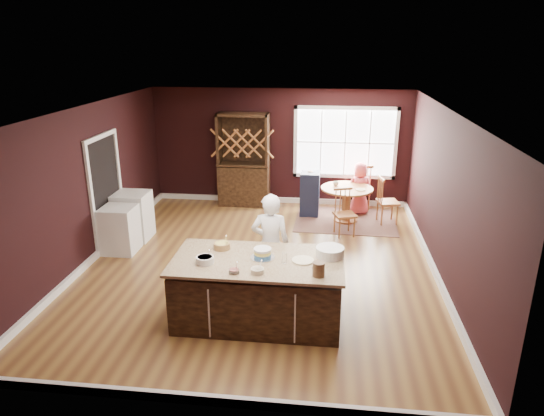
# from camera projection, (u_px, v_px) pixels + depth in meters

# --- Properties ---
(room_shell) EXTENTS (7.00, 7.00, 7.00)m
(room_shell) POSITION_uv_depth(u_px,v_px,m) (259.00, 191.00, 8.06)
(room_shell) COLOR olive
(room_shell) RESTS_ON ground
(window) EXTENTS (2.36, 0.10, 1.66)m
(window) POSITION_uv_depth(u_px,v_px,m) (345.00, 143.00, 11.10)
(window) COLOR white
(window) RESTS_ON room_shell
(doorway) EXTENTS (0.08, 1.26, 2.13)m
(doorway) POSITION_uv_depth(u_px,v_px,m) (107.00, 193.00, 9.05)
(doorway) COLOR white
(doorway) RESTS_ON room_shell
(kitchen_island) EXTENTS (2.33, 1.22, 0.92)m
(kitchen_island) POSITION_uv_depth(u_px,v_px,m) (258.00, 291.00, 6.72)
(kitchen_island) COLOR black
(kitchen_island) RESTS_ON ground
(dining_table) EXTENTS (1.11, 1.11, 0.75)m
(dining_table) POSITION_uv_depth(u_px,v_px,m) (346.00, 197.00, 10.39)
(dining_table) COLOR brown
(dining_table) RESTS_ON ground
(baker) EXTENTS (0.60, 0.41, 1.62)m
(baker) POSITION_uv_depth(u_px,v_px,m) (271.00, 245.00, 7.31)
(baker) COLOR white
(baker) RESTS_ON ground
(layer_cake) EXTENTS (0.34, 0.34, 0.14)m
(layer_cake) POSITION_uv_depth(u_px,v_px,m) (263.00, 253.00, 6.60)
(layer_cake) COLOR white
(layer_cake) RESTS_ON kitchen_island
(bowl_blue) EXTENTS (0.24, 0.24, 0.09)m
(bowl_blue) POSITION_uv_depth(u_px,v_px,m) (205.00, 260.00, 6.45)
(bowl_blue) COLOR white
(bowl_blue) RESTS_ON kitchen_island
(bowl_yellow) EXTENTS (0.24, 0.24, 0.09)m
(bowl_yellow) POSITION_uv_depth(u_px,v_px,m) (222.00, 246.00, 6.89)
(bowl_yellow) COLOR olive
(bowl_yellow) RESTS_ON kitchen_island
(bowl_pink) EXTENTS (0.15, 0.15, 0.05)m
(bowl_pink) POSITION_uv_depth(u_px,v_px,m) (234.00, 271.00, 6.18)
(bowl_pink) COLOR white
(bowl_pink) RESTS_ON kitchen_island
(bowl_olive) EXTENTS (0.17, 0.17, 0.06)m
(bowl_olive) POSITION_uv_depth(u_px,v_px,m) (257.00, 271.00, 6.18)
(bowl_olive) COLOR beige
(bowl_olive) RESTS_ON kitchen_island
(drinking_glass) EXTENTS (0.08, 0.08, 0.15)m
(drinking_glass) POSITION_uv_depth(u_px,v_px,m) (284.00, 258.00, 6.44)
(drinking_glass) COLOR silver
(drinking_glass) RESTS_ON kitchen_island
(dinner_plate) EXTENTS (0.30, 0.30, 0.02)m
(dinner_plate) POSITION_uv_depth(u_px,v_px,m) (303.00, 260.00, 6.52)
(dinner_plate) COLOR beige
(dinner_plate) RESTS_ON kitchen_island
(white_tub) EXTENTS (0.39, 0.39, 0.13)m
(white_tub) POSITION_uv_depth(u_px,v_px,m) (330.00, 252.00, 6.64)
(white_tub) COLOR silver
(white_tub) RESTS_ON kitchen_island
(stoneware_crock) EXTENTS (0.16, 0.16, 0.19)m
(stoneware_crock) POSITION_uv_depth(u_px,v_px,m) (319.00, 269.00, 6.08)
(stoneware_crock) COLOR #503924
(stoneware_crock) RESTS_ON kitchen_island
(toy_figurine) EXTENTS (0.05, 0.05, 0.08)m
(toy_figurine) POSITION_uv_depth(u_px,v_px,m) (314.00, 267.00, 6.27)
(toy_figurine) COLOR gold
(toy_figurine) RESTS_ON kitchen_island
(rug) EXTENTS (2.19, 1.72, 0.01)m
(rug) POSITION_uv_depth(u_px,v_px,m) (345.00, 220.00, 10.56)
(rug) COLOR brown
(rug) RESTS_ON ground
(chair_east) EXTENTS (0.49, 0.51, 1.03)m
(chair_east) POSITION_uv_depth(u_px,v_px,m) (388.00, 200.00, 10.27)
(chair_east) COLOR brown
(chair_east) RESTS_ON ground
(chair_south) EXTENTS (0.50, 0.49, 0.96)m
(chair_south) POSITION_uv_depth(u_px,v_px,m) (345.00, 213.00, 9.64)
(chair_south) COLOR brown
(chair_south) RESTS_ON ground
(chair_north) EXTENTS (0.58, 0.57, 1.10)m
(chair_north) POSITION_uv_depth(u_px,v_px,m) (359.00, 186.00, 11.11)
(chair_north) COLOR brown
(chair_north) RESTS_ON ground
(seated_woman) EXTENTS (0.66, 0.52, 1.18)m
(seated_woman) POSITION_uv_depth(u_px,v_px,m) (360.00, 189.00, 10.81)
(seated_woman) COLOR #DE4E58
(seated_woman) RESTS_ON ground
(high_chair) EXTENTS (0.42, 0.42, 1.03)m
(high_chair) POSITION_uv_depth(u_px,v_px,m) (310.00, 193.00, 10.75)
(high_chair) COLOR black
(high_chair) RESTS_ON ground
(toddler) EXTENTS (0.18, 0.14, 0.26)m
(toddler) POSITION_uv_depth(u_px,v_px,m) (312.00, 179.00, 10.71)
(toddler) COLOR #8CA5BF
(toddler) RESTS_ON high_chair
(table_plate) EXTENTS (0.21, 0.21, 0.02)m
(table_plate) POSITION_uv_depth(u_px,v_px,m) (360.00, 190.00, 10.17)
(table_plate) COLOR beige
(table_plate) RESTS_ON dining_table
(table_cup) EXTENTS (0.14, 0.14, 0.09)m
(table_cup) POSITION_uv_depth(u_px,v_px,m) (336.00, 184.00, 10.44)
(table_cup) COLOR silver
(table_cup) RESTS_ON dining_table
(hutch) EXTENTS (1.18, 0.49, 2.17)m
(hutch) POSITION_uv_depth(u_px,v_px,m) (244.00, 160.00, 11.25)
(hutch) COLOR black
(hutch) RESTS_ON ground
(washer) EXTENTS (0.59, 0.58, 0.86)m
(washer) POSITION_uv_depth(u_px,v_px,m) (120.00, 230.00, 8.91)
(washer) COLOR white
(washer) RESTS_ON ground
(dryer) EXTENTS (0.64, 0.62, 0.93)m
(dryer) POSITION_uv_depth(u_px,v_px,m) (133.00, 216.00, 9.50)
(dryer) COLOR silver
(dryer) RESTS_ON ground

